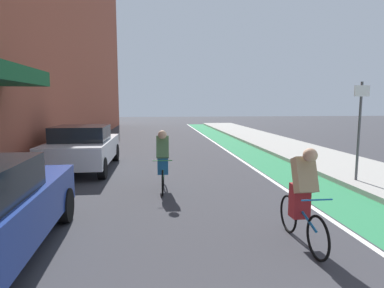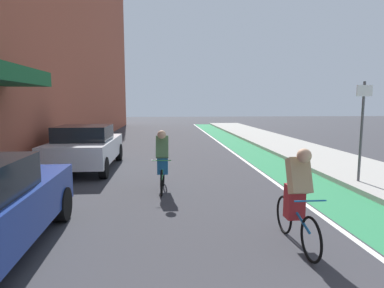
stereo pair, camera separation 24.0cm
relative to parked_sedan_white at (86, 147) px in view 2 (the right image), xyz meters
name	(u,v)px [view 2 (the right image)]	position (x,y,z in m)	size (l,w,h in m)	color
ground_plane	(177,154)	(3.30, 2.96, -0.79)	(81.76, 81.76, 0.00)	#38383D
bike_lane_paint	(243,147)	(6.84, 4.96, -0.79)	(1.60, 37.16, 0.00)	#2D8451
lane_divider_stripe	(226,148)	(5.94, 4.96, -0.78)	(0.12, 37.16, 0.00)	white
sidewalk_right	(287,146)	(9.21, 4.96, -0.72)	(3.13, 37.16, 0.14)	#A8A59E
building_facade_left	(44,15)	(-2.85, 4.94, 5.62)	(4.15, 37.16, 12.83)	#9E4C38
parked_sedan_white	(86,147)	(0.00, 0.00, 0.00)	(2.01, 4.30, 1.53)	silver
cyclist_lead	(297,197)	(4.85, -6.58, 0.02)	(0.48, 1.72, 1.61)	black
cyclist_mid	(162,160)	(2.69, -3.05, 0.02)	(0.48, 1.71, 1.61)	black
street_sign_post	(362,123)	(8.12, -3.07, 0.98)	(0.44, 0.07, 2.74)	#4C4C51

